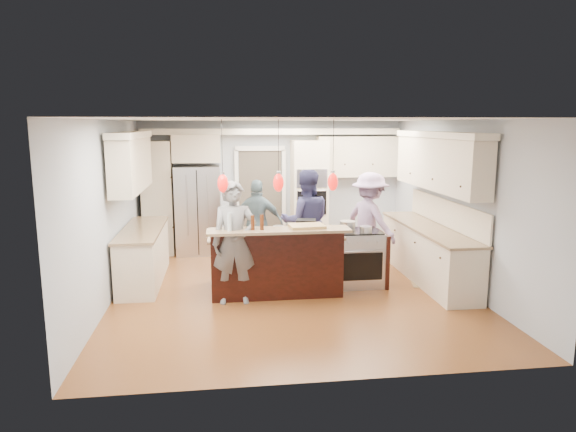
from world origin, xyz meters
name	(u,v)px	position (x,y,z in m)	size (l,w,h in m)	color
ground_plane	(291,290)	(0.00, 0.00, 0.00)	(6.00, 6.00, 0.00)	brown
room_shell	(291,178)	(0.00, 0.00, 1.82)	(5.54, 6.04, 2.72)	#B2BCC6
refrigerator	(198,210)	(-1.55, 2.64, 0.90)	(0.90, 0.70, 1.80)	#B7B7BC
oven_column	(309,196)	(0.75, 2.67, 1.15)	(0.72, 0.69, 2.30)	beige
back_upper_cabinets	(237,171)	(-0.75, 2.76, 1.67)	(5.30, 0.61, 2.54)	beige
right_counter_run	(432,219)	(2.44, 0.30, 1.06)	(0.64, 3.10, 2.51)	beige
left_cabinets	(139,220)	(-2.44, 0.80, 1.06)	(0.64, 2.30, 2.51)	beige
kitchen_island	(275,260)	(-0.25, 0.07, 0.49)	(2.10, 1.46, 1.12)	black
island_range	(359,258)	(1.16, 0.15, 0.46)	(0.82, 0.71, 0.92)	#B7B7BC
pendant_lights	(279,182)	(-0.25, -0.51, 1.80)	(1.75, 0.15, 1.03)	black
person_bar_end	(234,243)	(-0.90, -0.45, 0.91)	(0.67, 0.44, 1.83)	slate
person_far_left	(306,222)	(0.40, 0.97, 0.93)	(0.90, 0.70, 1.86)	navy
person_far_right	(258,223)	(-0.41, 1.60, 0.81)	(0.95, 0.39, 1.62)	slate
person_range_side	(370,221)	(1.60, 1.08, 0.89)	(1.15, 0.66, 1.78)	#9278A2
floor_rug	(428,280)	(2.40, 0.20, 0.01)	(0.61, 0.89, 0.01)	#998453
water_bottle	(229,222)	(-0.97, -0.58, 1.25)	(0.06, 0.06, 0.26)	silver
beer_bottle_a	(233,222)	(-0.92, -0.50, 1.23)	(0.05, 0.05, 0.22)	#4A200D
beer_bottle_b	(253,223)	(-0.63, -0.55, 1.23)	(0.05, 0.05, 0.22)	#4A200D
beer_bottle_c	(262,222)	(-0.50, -0.56, 1.23)	(0.06, 0.06, 0.22)	#4A200D
drink_can	(253,225)	(-0.63, -0.49, 1.19)	(0.07, 0.07, 0.13)	#B7B7BC
cutting_board	(307,226)	(0.18, -0.47, 1.14)	(0.51, 0.36, 0.04)	tan
pot_large	(348,225)	(0.97, 0.22, 0.99)	(0.25, 0.25, 0.15)	#B7B7BC
pot_small	(366,229)	(1.22, -0.01, 0.97)	(0.20, 0.20, 0.10)	#B7B7BC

